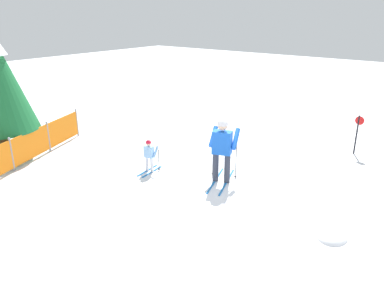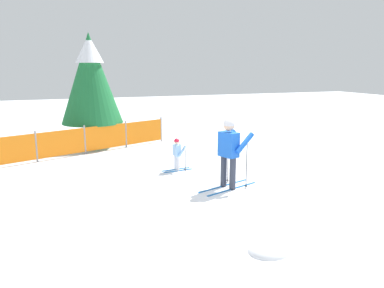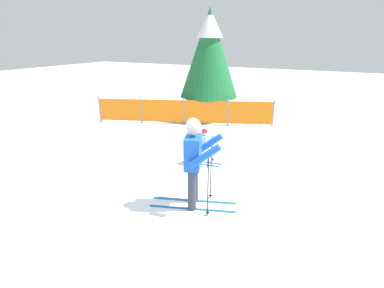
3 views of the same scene
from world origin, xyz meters
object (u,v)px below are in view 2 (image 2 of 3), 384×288
Objects in this scene: skier_adult at (229,147)px; skier_child at (177,152)px; safety_fence at (85,140)px; conifer_far at (90,77)px.

skier_child is at bearing 90.45° from skier_adult.
conifer_far reaches higher than safety_fence.
skier_adult is 2.21m from skier_child.
skier_child is 0.23× the size of conifer_far.
conifer_far reaches higher than skier_child.
skier_adult is 1.84× the size of skier_child.
safety_fence is 1.47× the size of conifer_far.
skier_adult is 6.11m from safety_fence.
skier_adult is 7.25m from conifer_far.
skier_child is at bearing -53.12° from safety_fence.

